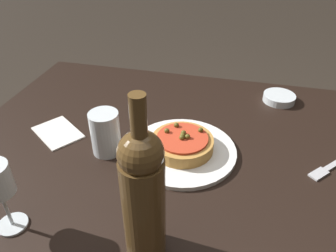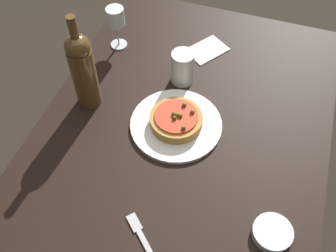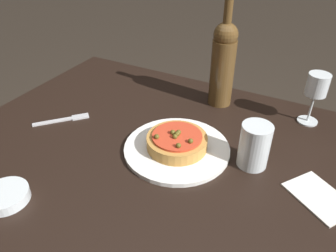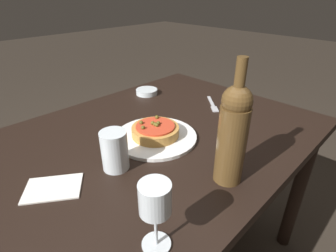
{
  "view_description": "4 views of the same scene",
  "coord_description": "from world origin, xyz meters",
  "px_view_note": "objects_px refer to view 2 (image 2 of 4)",
  "views": [
    {
      "loc": [
        0.12,
        -0.7,
        1.28
      ],
      "look_at": [
        -0.05,
        0.03,
        0.77
      ],
      "focal_mm": 35.0,
      "sensor_mm": 36.0,
      "label": 1
    },
    {
      "loc": [
        0.72,
        0.19,
        1.71
      ],
      "look_at": [
        0.05,
        -0.03,
        0.79
      ],
      "focal_mm": 42.0,
      "sensor_mm": 36.0,
      "label": 2
    },
    {
      "loc": [
        -0.31,
        0.61,
        1.29
      ],
      "look_at": [
        0.03,
        -0.02,
        0.8
      ],
      "focal_mm": 35.0,
      "sensor_mm": 36.0,
      "label": 3
    },
    {
      "loc": [
        -0.53,
        -0.61,
        1.2
      ],
      "look_at": [
        0.03,
        -0.06,
        0.77
      ],
      "focal_mm": 28.0,
      "sensor_mm": 36.0,
      "label": 4
    }
  ],
  "objects_px": {
    "dinner_plate": "(176,125)",
    "fork": "(142,238)",
    "wine_glass": "(116,19)",
    "side_bowl": "(272,233)",
    "wine_bottle": "(83,69)",
    "dining_table": "(182,144)",
    "pizza": "(176,120)",
    "water_cup": "(183,67)"
  },
  "relations": [
    {
      "from": "dinner_plate",
      "to": "water_cup",
      "type": "relative_size",
      "value": 2.43
    },
    {
      "from": "dining_table",
      "to": "water_cup",
      "type": "height_order",
      "value": "water_cup"
    },
    {
      "from": "pizza",
      "to": "fork",
      "type": "distance_m",
      "value": 0.38
    },
    {
      "from": "dinner_plate",
      "to": "wine_bottle",
      "type": "bearing_deg",
      "value": -92.22
    },
    {
      "from": "wine_bottle",
      "to": "fork",
      "type": "bearing_deg",
      "value": 40.52
    },
    {
      "from": "dinner_plate",
      "to": "fork",
      "type": "xyz_separation_m",
      "value": [
        0.37,
        0.03,
        -0.0
      ]
    },
    {
      "from": "pizza",
      "to": "wine_glass",
      "type": "xyz_separation_m",
      "value": [
        -0.3,
        -0.32,
        0.09
      ]
    },
    {
      "from": "wine_glass",
      "to": "fork",
      "type": "distance_m",
      "value": 0.76
    },
    {
      "from": "dining_table",
      "to": "wine_glass",
      "type": "distance_m",
      "value": 0.5
    },
    {
      "from": "wine_bottle",
      "to": "pizza",
      "type": "bearing_deg",
      "value": 87.8
    },
    {
      "from": "dinner_plate",
      "to": "water_cup",
      "type": "height_order",
      "value": "water_cup"
    },
    {
      "from": "water_cup",
      "to": "side_bowl",
      "type": "xyz_separation_m",
      "value": [
        0.46,
        0.39,
        -0.05
      ]
    },
    {
      "from": "fork",
      "to": "wine_bottle",
      "type": "bearing_deg",
      "value": -6.69
    },
    {
      "from": "dinner_plate",
      "to": "fork",
      "type": "distance_m",
      "value": 0.38
    },
    {
      "from": "side_bowl",
      "to": "fork",
      "type": "xyz_separation_m",
      "value": [
        0.12,
        -0.32,
        -0.01
      ]
    },
    {
      "from": "pizza",
      "to": "wine_glass",
      "type": "height_order",
      "value": "wine_glass"
    },
    {
      "from": "dinner_plate",
      "to": "side_bowl",
      "type": "height_order",
      "value": "side_bowl"
    },
    {
      "from": "dinner_plate",
      "to": "pizza",
      "type": "distance_m",
      "value": 0.03
    },
    {
      "from": "pizza",
      "to": "fork",
      "type": "xyz_separation_m",
      "value": [
        0.37,
        0.03,
        -0.03
      ]
    },
    {
      "from": "dinner_plate",
      "to": "wine_bottle",
      "type": "xyz_separation_m",
      "value": [
        -0.01,
        -0.3,
        0.14
      ]
    },
    {
      "from": "wine_glass",
      "to": "pizza",
      "type": "bearing_deg",
      "value": 47.07
    },
    {
      "from": "dining_table",
      "to": "dinner_plate",
      "type": "relative_size",
      "value": 4.33
    },
    {
      "from": "wine_bottle",
      "to": "dinner_plate",
      "type": "bearing_deg",
      "value": 87.78
    },
    {
      "from": "water_cup",
      "to": "pizza",
      "type": "bearing_deg",
      "value": 11.68
    },
    {
      "from": "wine_bottle",
      "to": "fork",
      "type": "height_order",
      "value": "wine_bottle"
    },
    {
      "from": "side_bowl",
      "to": "pizza",
      "type": "bearing_deg",
      "value": -126.94
    },
    {
      "from": "dinner_plate",
      "to": "dining_table",
      "type": "bearing_deg",
      "value": 95.69
    },
    {
      "from": "dining_table",
      "to": "dinner_plate",
      "type": "xyz_separation_m",
      "value": [
        0.0,
        -0.02,
        0.1
      ]
    },
    {
      "from": "dining_table",
      "to": "pizza",
      "type": "bearing_deg",
      "value": -84.44
    },
    {
      "from": "pizza",
      "to": "fork",
      "type": "height_order",
      "value": "pizza"
    },
    {
      "from": "dinner_plate",
      "to": "wine_bottle",
      "type": "height_order",
      "value": "wine_bottle"
    },
    {
      "from": "dining_table",
      "to": "pizza",
      "type": "relative_size",
      "value": 7.62
    },
    {
      "from": "dining_table",
      "to": "wine_glass",
      "type": "xyz_separation_m",
      "value": [
        -0.29,
        -0.34,
        0.21
      ]
    },
    {
      "from": "wine_bottle",
      "to": "water_cup",
      "type": "bearing_deg",
      "value": 125.64
    },
    {
      "from": "dining_table",
      "to": "side_bowl",
      "type": "height_order",
      "value": "side_bowl"
    },
    {
      "from": "side_bowl",
      "to": "wine_bottle",
      "type": "bearing_deg",
      "value": -112.73
    },
    {
      "from": "pizza",
      "to": "side_bowl",
      "type": "relative_size",
      "value": 1.56
    },
    {
      "from": "wine_glass",
      "to": "side_bowl",
      "type": "height_order",
      "value": "wine_glass"
    },
    {
      "from": "pizza",
      "to": "wine_glass",
      "type": "distance_m",
      "value": 0.44
    },
    {
      "from": "pizza",
      "to": "side_bowl",
      "type": "distance_m",
      "value": 0.43
    },
    {
      "from": "dining_table",
      "to": "side_bowl",
      "type": "bearing_deg",
      "value": 50.85
    },
    {
      "from": "dining_table",
      "to": "dinner_plate",
      "type": "distance_m",
      "value": 0.1
    }
  ]
}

